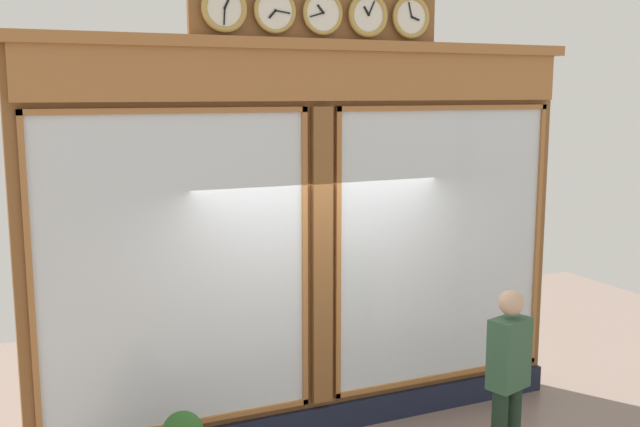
% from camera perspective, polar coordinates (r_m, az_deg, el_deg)
% --- Properties ---
extents(shop_facade, '(5.55, 0.42, 4.35)m').
position_cam_1_polar(shop_facade, '(7.23, -0.41, -1.94)').
color(shop_facade, brown).
rests_on(shop_facade, ground_plane).
extents(pedestrian, '(0.41, 0.31, 1.69)m').
position_cam_1_polar(pedestrian, '(6.79, 14.17, -11.89)').
color(pedestrian, '#1C2F21').
rests_on(pedestrian, ground_plane).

